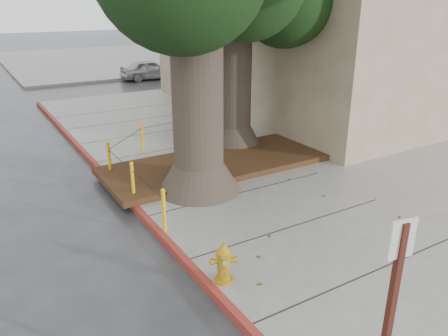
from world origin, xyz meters
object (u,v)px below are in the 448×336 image
object	(u,v)px
fire_hydrant	(224,263)
signpost	(387,331)
car_silver	(150,70)
car_red	(241,63)

from	to	relation	value
fire_hydrant	signpost	distance (m)	3.47
fire_hydrant	car_silver	distance (m)	21.60
signpost	car_silver	xyz separation A→B (m)	(7.17, 23.71, -1.06)
fire_hydrant	signpost	xyz separation A→B (m)	(-0.19, -3.27, 1.16)
car_silver	car_red	distance (m)	6.73
car_silver	car_red	world-z (taller)	car_silver
signpost	car_silver	bearing A→B (deg)	82.81
fire_hydrant	car_red	distance (m)	24.65
car_red	fire_hydrant	bearing A→B (deg)	149.29
car_red	signpost	bearing A→B (deg)	152.74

